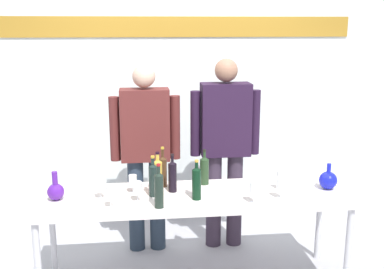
% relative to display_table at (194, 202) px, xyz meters
% --- Properties ---
extents(back_wall, '(5.02, 0.11, 3.00)m').
position_rel_display_table_xyz_m(back_wall, '(0.00, 1.45, 0.81)').
color(back_wall, silver).
rests_on(back_wall, ground).
extents(display_table, '(2.37, 0.68, 0.75)m').
position_rel_display_table_xyz_m(display_table, '(0.00, 0.00, 0.00)').
color(display_table, silver).
rests_on(display_table, ground).
extents(decanter_blue_left, '(0.13, 0.13, 0.22)m').
position_rel_display_table_xyz_m(decanter_blue_left, '(-1.02, 0.01, 0.13)').
color(decanter_blue_left, '#511E93').
rests_on(decanter_blue_left, display_table).
extents(decanter_blue_right, '(0.14, 0.14, 0.21)m').
position_rel_display_table_xyz_m(decanter_blue_right, '(1.06, 0.01, 0.13)').
color(decanter_blue_right, '#161DC0').
rests_on(decanter_blue_right, display_table).
extents(presenter_left, '(0.61, 0.22, 1.68)m').
position_rel_display_table_xyz_m(presenter_left, '(-0.35, 0.65, 0.27)').
color(presenter_left, '#253241').
rests_on(presenter_left, ground).
extents(presenter_right, '(0.62, 0.22, 1.72)m').
position_rel_display_table_xyz_m(presenter_right, '(0.35, 0.65, 0.30)').
color(presenter_right, '#342838').
rests_on(presenter_right, ground).
extents(wine_bottle_0, '(0.07, 0.07, 0.30)m').
position_rel_display_table_xyz_m(wine_bottle_0, '(0.01, -0.09, 0.19)').
color(wine_bottle_0, black).
rests_on(wine_bottle_0, display_table).
extents(wine_bottle_1, '(0.07, 0.07, 0.32)m').
position_rel_display_table_xyz_m(wine_bottle_1, '(-0.27, 0.09, 0.20)').
color(wine_bottle_1, gold).
rests_on(wine_bottle_1, display_table).
extents(wine_bottle_2, '(0.07, 0.07, 0.31)m').
position_rel_display_table_xyz_m(wine_bottle_2, '(-0.31, 0.01, 0.19)').
color(wine_bottle_2, black).
rests_on(wine_bottle_2, display_table).
extents(wine_bottle_3, '(0.07, 0.07, 0.29)m').
position_rel_display_table_xyz_m(wine_bottle_3, '(0.11, 0.23, 0.18)').
color(wine_bottle_3, '#20371F').
rests_on(wine_bottle_3, display_table).
extents(wine_bottle_4, '(0.07, 0.07, 0.32)m').
position_rel_display_table_xyz_m(wine_bottle_4, '(-0.28, -0.22, 0.20)').
color(wine_bottle_4, black).
rests_on(wine_bottle_4, display_table).
extents(wine_bottle_5, '(0.06, 0.06, 0.33)m').
position_rel_display_table_xyz_m(wine_bottle_5, '(-0.23, 0.21, 0.19)').
color(wine_bottle_5, '#432A17').
rests_on(wine_bottle_5, display_table).
extents(wine_bottle_6, '(0.07, 0.07, 0.30)m').
position_rel_display_table_xyz_m(wine_bottle_6, '(-0.16, 0.09, 0.19)').
color(wine_bottle_6, black).
rests_on(wine_bottle_6, display_table).
extents(wine_glass_left_0, '(0.06, 0.06, 0.16)m').
position_rel_display_table_xyz_m(wine_glass_left_0, '(-0.62, -0.19, 0.17)').
color(wine_glass_left_0, white).
rests_on(wine_glass_left_0, display_table).
extents(wine_glass_left_1, '(0.07, 0.07, 0.14)m').
position_rel_display_table_xyz_m(wine_glass_left_1, '(-0.70, 0.00, 0.16)').
color(wine_glass_left_1, white).
rests_on(wine_glass_left_1, display_table).
extents(wine_glass_left_2, '(0.06, 0.06, 0.15)m').
position_rel_display_table_xyz_m(wine_glass_left_2, '(-0.43, -0.10, 0.16)').
color(wine_glass_left_2, white).
rests_on(wine_glass_left_2, display_table).
extents(wine_glass_left_3, '(0.06, 0.06, 0.14)m').
position_rel_display_table_xyz_m(wine_glass_left_3, '(-0.46, 0.09, 0.16)').
color(wine_glass_left_3, white).
rests_on(wine_glass_left_3, display_table).
extents(wine_glass_right_0, '(0.07, 0.07, 0.15)m').
position_rel_display_table_xyz_m(wine_glass_right_0, '(0.41, -0.21, 0.17)').
color(wine_glass_right_0, white).
rests_on(wine_glass_right_0, display_table).
extents(wine_glass_right_1, '(0.07, 0.07, 0.15)m').
position_rel_display_table_xyz_m(wine_glass_right_1, '(0.63, -0.15, 0.17)').
color(wine_glass_right_1, white).
rests_on(wine_glass_right_1, display_table).
extents(wine_glass_right_2, '(0.06, 0.06, 0.15)m').
position_rel_display_table_xyz_m(wine_glass_right_2, '(0.68, 0.04, 0.16)').
color(wine_glass_right_2, white).
rests_on(wine_glass_right_2, display_table).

